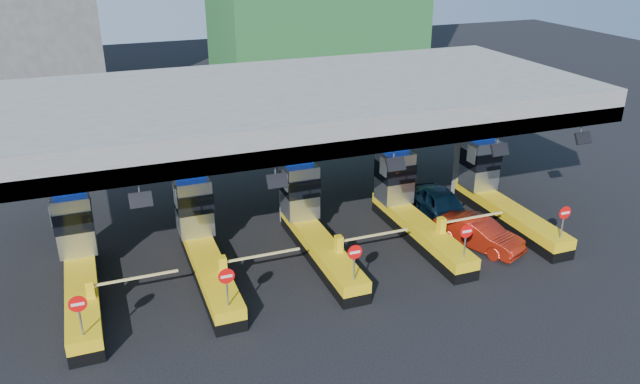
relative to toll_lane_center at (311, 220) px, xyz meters
name	(u,v)px	position (x,y,z in m)	size (l,w,h in m)	color
ground	(313,250)	(0.00, -0.28, -1.40)	(120.00, 120.00, 0.00)	black
toll_canopy	(291,105)	(0.00, 2.59, 4.74)	(28.00, 12.09, 7.00)	slate
toll_lane_far_left	(78,259)	(-10.00, 0.00, 0.00)	(4.43, 8.00, 4.16)	black
toll_lane_left	(202,238)	(-5.00, 0.00, 0.00)	(4.43, 8.00, 4.16)	black
toll_lane_center	(311,220)	(0.00, 0.00, 0.00)	(4.43, 8.00, 4.16)	black
toll_lane_right	(408,204)	(5.00, 0.00, 0.00)	(4.43, 8.00, 4.16)	black
toll_lane_far_right	(495,190)	(10.00, 0.00, 0.00)	(4.43, 8.00, 4.16)	black
van	(442,206)	(7.17, 0.40, -0.60)	(1.88, 4.67, 1.59)	black
red_car	(479,233)	(7.26, -2.70, -0.71)	(1.46, 4.18, 1.38)	maroon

